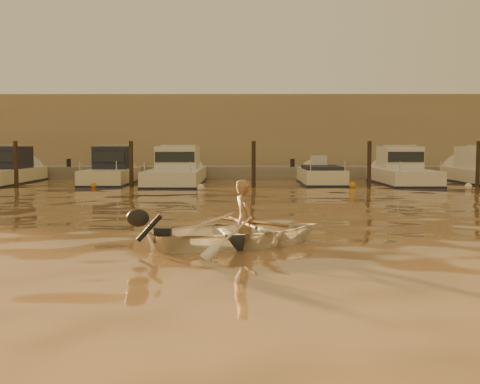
{
  "coord_description": "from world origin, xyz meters",
  "views": [
    {
      "loc": [
        -0.7,
        -12.19,
        1.89
      ],
      "look_at": [
        -0.75,
        1.96,
        0.75
      ],
      "focal_mm": 45.0,
      "sensor_mm": 36.0,
      "label": 1
    }
  ],
  "objects_px": {
    "dinghy": "(239,233)",
    "moored_boat_1": "(111,171)",
    "moored_boat_3": "(321,179)",
    "person": "(244,220)",
    "moored_boat_0": "(0,171)",
    "moored_boat_4": "(402,171)",
    "moored_boat_2": "(176,171)",
    "waterfront_building": "(253,136)"
  },
  "relations": [
    {
      "from": "moored_boat_1",
      "to": "moored_boat_3",
      "type": "relative_size",
      "value": 1.09
    },
    {
      "from": "dinghy",
      "to": "moored_boat_3",
      "type": "xyz_separation_m",
      "value": [
        3.76,
        17.04,
        -0.0
      ]
    },
    {
      "from": "person",
      "to": "moored_boat_3",
      "type": "height_order",
      "value": "person"
    },
    {
      "from": "moored_boat_4",
      "to": "waterfront_building",
      "type": "xyz_separation_m",
      "value": [
        -6.83,
        11.0,
        1.77
      ]
    },
    {
      "from": "moored_boat_2",
      "to": "waterfront_building",
      "type": "relative_size",
      "value": 0.17
    },
    {
      "from": "moored_boat_0",
      "to": "moored_boat_2",
      "type": "distance_m",
      "value": 8.3
    },
    {
      "from": "moored_boat_0",
      "to": "moored_boat_3",
      "type": "relative_size",
      "value": 1.36
    },
    {
      "from": "moored_boat_1",
      "to": "moored_boat_3",
      "type": "bearing_deg",
      "value": 0.0
    },
    {
      "from": "moored_boat_4",
      "to": "moored_boat_0",
      "type": "bearing_deg",
      "value": 180.0
    },
    {
      "from": "dinghy",
      "to": "person",
      "type": "height_order",
      "value": "person"
    },
    {
      "from": "moored_boat_1",
      "to": "moored_boat_2",
      "type": "bearing_deg",
      "value": 0.0
    },
    {
      "from": "moored_boat_2",
      "to": "moored_boat_3",
      "type": "xyz_separation_m",
      "value": [
        6.79,
        0.0,
        -0.4
      ]
    },
    {
      "from": "person",
      "to": "waterfront_building",
      "type": "relative_size",
      "value": 0.03
    },
    {
      "from": "moored_boat_3",
      "to": "moored_boat_4",
      "type": "xyz_separation_m",
      "value": [
        3.82,
        0.0,
        0.4
      ]
    },
    {
      "from": "person",
      "to": "moored_boat_1",
      "type": "distance_m",
      "value": 18.1
    },
    {
      "from": "moored_boat_2",
      "to": "moored_boat_3",
      "type": "bearing_deg",
      "value": 0.0
    },
    {
      "from": "dinghy",
      "to": "moored_boat_4",
      "type": "relative_size",
      "value": 0.5
    },
    {
      "from": "moored_boat_1",
      "to": "waterfront_building",
      "type": "height_order",
      "value": "waterfront_building"
    },
    {
      "from": "waterfront_building",
      "to": "dinghy",
      "type": "bearing_deg",
      "value": -91.53
    },
    {
      "from": "dinghy",
      "to": "moored_boat_4",
      "type": "bearing_deg",
      "value": -47.49
    },
    {
      "from": "person",
      "to": "moored_boat_4",
      "type": "bearing_deg",
      "value": -47.28
    },
    {
      "from": "person",
      "to": "moored_boat_2",
      "type": "height_order",
      "value": "moored_boat_2"
    },
    {
      "from": "person",
      "to": "moored_boat_2",
      "type": "distance_m",
      "value": 17.29
    },
    {
      "from": "moored_boat_2",
      "to": "moored_boat_4",
      "type": "distance_m",
      "value": 10.61
    },
    {
      "from": "moored_boat_0",
      "to": "moored_boat_4",
      "type": "relative_size",
      "value": 1.1
    },
    {
      "from": "person",
      "to": "waterfront_building",
      "type": "bearing_deg",
      "value": -24.85
    },
    {
      "from": "person",
      "to": "moored_boat_3",
      "type": "distance_m",
      "value": 17.39
    },
    {
      "from": "moored_boat_2",
      "to": "moored_boat_4",
      "type": "bearing_deg",
      "value": 0.0
    },
    {
      "from": "moored_boat_0",
      "to": "moored_boat_1",
      "type": "distance_m",
      "value": 5.21
    },
    {
      "from": "moored_boat_2",
      "to": "person",
      "type": "bearing_deg",
      "value": -79.58
    },
    {
      "from": "moored_boat_2",
      "to": "waterfront_building",
      "type": "xyz_separation_m",
      "value": [
        3.78,
        11.0,
        1.77
      ]
    },
    {
      "from": "moored_boat_1",
      "to": "moored_boat_4",
      "type": "distance_m",
      "value": 13.71
    },
    {
      "from": "moored_boat_0",
      "to": "moored_boat_1",
      "type": "relative_size",
      "value": 1.25
    },
    {
      "from": "moored_boat_0",
      "to": "moored_boat_4",
      "type": "xyz_separation_m",
      "value": [
        18.92,
        0.0,
        0.0
      ]
    },
    {
      "from": "person",
      "to": "dinghy",
      "type": "bearing_deg",
      "value": 90.0
    },
    {
      "from": "moored_boat_2",
      "to": "moored_boat_3",
      "type": "height_order",
      "value": "moored_boat_2"
    },
    {
      "from": "dinghy",
      "to": "moored_boat_0",
      "type": "bearing_deg",
      "value": 10.13
    },
    {
      "from": "dinghy",
      "to": "waterfront_building",
      "type": "height_order",
      "value": "waterfront_building"
    },
    {
      "from": "dinghy",
      "to": "waterfront_building",
      "type": "relative_size",
      "value": 0.07
    },
    {
      "from": "dinghy",
      "to": "moored_boat_0",
      "type": "distance_m",
      "value": 20.47
    },
    {
      "from": "dinghy",
      "to": "moored_boat_1",
      "type": "height_order",
      "value": "moored_boat_1"
    },
    {
      "from": "person",
      "to": "waterfront_building",
      "type": "xyz_separation_m",
      "value": [
        0.66,
        28.0,
        1.94
      ]
    }
  ]
}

